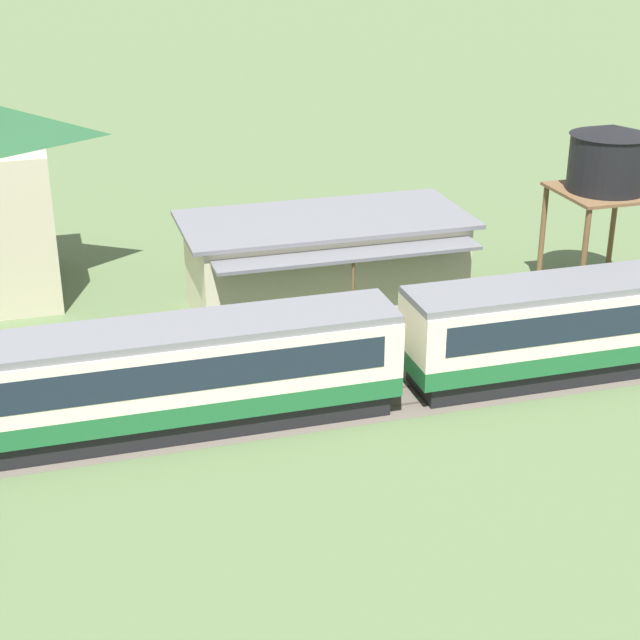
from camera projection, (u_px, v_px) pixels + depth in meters
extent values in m
plane|color=#566B42|center=(12.00, 441.00, 36.52)|extent=(600.00, 600.00, 0.00)
cube|color=#1E6033|center=(628.00, 338.00, 41.95)|extent=(19.96, 3.18, 0.80)
cube|color=beige|center=(632.00, 305.00, 41.34)|extent=(19.96, 3.18, 2.24)
cube|color=#192330|center=(633.00, 303.00, 41.30)|extent=(18.36, 3.22, 1.25)
cube|color=slate|center=(636.00, 277.00, 40.84)|extent=(19.96, 2.99, 0.30)
cube|color=black|center=(625.00, 355.00, 42.28)|extent=(19.16, 2.73, 0.88)
cylinder|color=black|center=(493.00, 382.00, 39.95)|extent=(0.90, 0.18, 0.90)
cylinder|color=black|center=(479.00, 368.00, 41.22)|extent=(0.90, 0.18, 0.90)
cube|color=#1E6033|center=(137.00, 403.00, 36.56)|extent=(19.96, 3.18, 0.80)
cube|color=beige|center=(134.00, 366.00, 35.96)|extent=(19.96, 3.18, 2.24)
cube|color=#192330|center=(134.00, 364.00, 35.91)|extent=(18.36, 3.22, 1.25)
cube|color=slate|center=(132.00, 335.00, 35.45)|extent=(19.96, 2.99, 0.30)
cube|color=black|center=(139.00, 422.00, 36.89)|extent=(19.16, 2.73, 0.88)
cylinder|color=black|center=(312.00, 408.00, 37.97)|extent=(0.90, 0.18, 0.90)
cylinder|color=black|center=(302.00, 391.00, 39.23)|extent=(0.90, 0.18, 0.90)
cube|color=#665B51|center=(39.00, 447.00, 36.12)|extent=(123.51, 3.60, 0.01)
cube|color=#4C4238|center=(40.00, 457.00, 35.48)|extent=(123.51, 0.12, 0.04)
cube|color=#4C4238|center=(39.00, 437.00, 36.75)|extent=(123.51, 0.12, 0.04)
cube|color=beige|center=(325.00, 266.00, 47.33)|extent=(12.67, 5.99, 4.51)
cube|color=slate|center=(325.00, 219.00, 46.39)|extent=(13.68, 6.47, 0.20)
cube|color=slate|center=(349.00, 255.00, 43.25)|extent=(12.16, 1.60, 0.16)
cylinder|color=brown|center=(353.00, 304.00, 43.55)|extent=(0.14, 0.14, 4.03)
cylinder|color=brown|center=(612.00, 229.00, 51.45)|extent=(0.28, 0.28, 5.28)
cylinder|color=brown|center=(542.00, 235.00, 50.39)|extent=(0.28, 0.28, 5.28)
cylinder|color=brown|center=(583.00, 262.00, 46.79)|extent=(0.28, 0.28, 5.28)
cube|color=brown|center=(605.00, 192.00, 48.03)|extent=(4.59, 4.59, 0.16)
cylinder|color=black|center=(608.00, 163.00, 47.46)|extent=(3.83, 3.83, 2.74)
cone|color=black|center=(612.00, 130.00, 46.82)|extent=(4.02, 4.02, 0.50)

